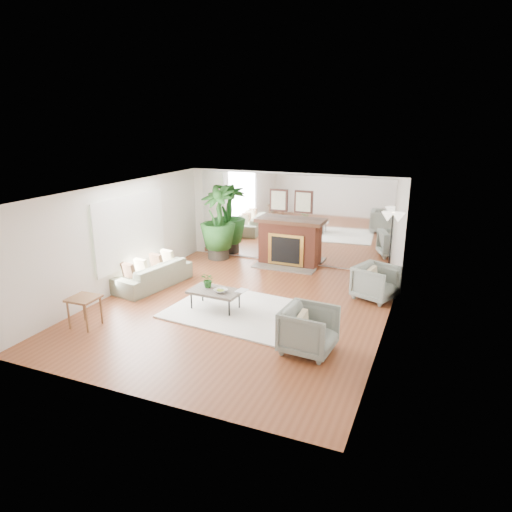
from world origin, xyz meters
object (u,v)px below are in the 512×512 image
at_px(sofa, 153,274).
at_px(potted_ficus, 218,220).
at_px(side_table, 84,302).
at_px(floor_lamp, 392,223).
at_px(coffee_table, 215,292).
at_px(armchair_front, 309,330).
at_px(fireplace, 288,242).
at_px(armchair_back, 376,282).

relative_size(sofa, potted_ficus, 0.95).
bearing_deg(side_table, floor_lamp, 44.74).
relative_size(coffee_table, side_table, 1.84).
bearing_deg(armchair_front, potted_ficus, 46.70).
bearing_deg(side_table, potted_ficus, 86.38).
bearing_deg(sofa, coffee_table, 80.73).
bearing_deg(sofa, side_table, 11.75).
bearing_deg(side_table, fireplace, 65.45).
distance_m(fireplace, potted_ficus, 2.11).
relative_size(fireplace, armchair_back, 2.40).
bearing_deg(floor_lamp, armchair_front, -100.46).
height_order(armchair_back, armchair_front, armchair_front).
distance_m(fireplace, sofa, 3.74).
bearing_deg(potted_ficus, sofa, -98.65).
distance_m(side_table, potted_ficus, 5.07).
bearing_deg(floor_lamp, fireplace, 176.63).
bearing_deg(armchair_front, coffee_table, 71.10).
xyz_separation_m(coffee_table, potted_ficus, (-1.63, 3.34, 0.73)).
height_order(coffee_table, sofa, sofa).
height_order(fireplace, floor_lamp, fireplace).
xyz_separation_m(fireplace, armchair_front, (1.90, -4.50, -0.26)).
bearing_deg(coffee_table, potted_ficus, 116.00).
relative_size(sofa, floor_lamp, 1.17).
bearing_deg(potted_ficus, armchair_back, -17.12).
bearing_deg(fireplace, armchair_back, -31.46).
xyz_separation_m(sofa, armchair_front, (4.35, -1.70, 0.11)).
relative_size(armchair_back, potted_ficus, 0.41).
xyz_separation_m(coffee_table, side_table, (-1.95, -1.68, 0.11)).
bearing_deg(potted_ficus, floor_lamp, -0.00).
relative_size(potted_ficus, floor_lamp, 1.23).
relative_size(armchair_front, floor_lamp, 0.52).
distance_m(armchair_back, armchair_front, 2.99).
relative_size(coffee_table, potted_ficus, 0.53).
relative_size(armchair_back, floor_lamp, 0.50).
distance_m(coffee_table, armchair_back, 3.57).
bearing_deg(sofa, armchair_back, 113.18).
distance_m(coffee_table, sofa, 2.15).
bearing_deg(armchair_back, sofa, 124.67).
xyz_separation_m(armchair_front, side_table, (-4.26, -0.68, 0.10)).
xyz_separation_m(side_table, floor_lamp, (5.07, 5.02, 0.96)).
height_order(armchair_back, side_table, armchair_back).
height_order(potted_ficus, floor_lamp, potted_ficus).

